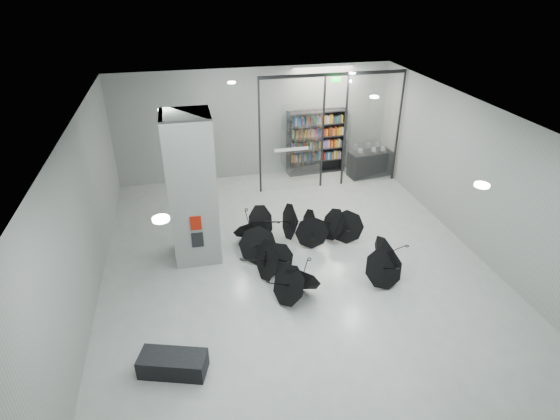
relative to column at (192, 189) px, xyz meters
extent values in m
plane|color=gray|center=(2.50, -2.00, -2.00)|extent=(14.00, 14.00, 0.00)
cube|color=slate|center=(2.50, -2.00, 2.00)|extent=(10.00, 14.00, 0.02)
cube|color=slate|center=(2.50, 5.00, 0.00)|extent=(10.00, 0.02, 4.00)
cube|color=slate|center=(-2.50, -2.00, 0.00)|extent=(0.02, 14.00, 4.00)
cube|color=slate|center=(7.50, -2.00, 0.00)|extent=(0.02, 14.00, 4.00)
cube|color=slate|center=(0.00, 0.00, 0.00)|extent=(1.20, 1.20, 4.00)
cube|color=#A50A07|center=(0.00, -0.62, -0.65)|extent=(0.28, 0.04, 0.38)
cube|color=black|center=(0.00, -0.62, -1.15)|extent=(0.30, 0.03, 0.42)
cube|color=#0CE533|center=(4.90, 3.30, 1.82)|extent=(0.30, 0.06, 0.15)
cube|color=silver|center=(3.50, 3.50, 0.00)|extent=(2.20, 0.02, 3.95)
cube|color=silver|center=(6.40, 3.50, 0.00)|extent=(2.00, 0.02, 3.95)
cube|color=black|center=(2.40, 3.50, 0.00)|extent=(0.06, 0.06, 4.00)
cube|color=black|center=(4.60, 3.50, 0.00)|extent=(0.06, 0.06, 4.00)
cube|color=black|center=(5.40, 3.50, 0.00)|extent=(0.06, 0.06, 4.00)
cube|color=black|center=(7.40, 3.50, 0.00)|extent=(0.06, 0.06, 4.00)
cube|color=black|center=(4.90, 3.50, 1.95)|extent=(5.00, 0.08, 0.10)
cube|color=black|center=(-0.74, -4.04, -1.79)|extent=(1.41, 0.93, 0.42)
cube|color=black|center=(6.67, 3.99, -1.52)|extent=(1.67, 0.86, 0.95)
camera|label=1|loc=(-0.08, -10.65, 5.06)|focal=28.95mm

